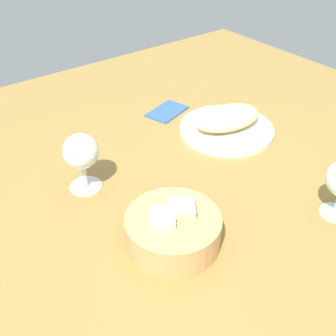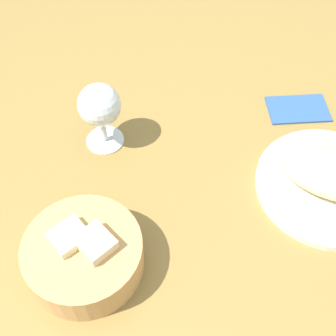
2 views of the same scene
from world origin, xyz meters
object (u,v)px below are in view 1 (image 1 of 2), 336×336
Objects in this scene: plate at (226,129)px; wine_glass_near at (81,154)px; bread_basket at (173,229)px; folded_napkin at (167,111)px.

plate is 38.62cm from wine_glass_near.
wine_glass_near is (4.70, -22.86, 5.00)cm from bread_basket.
plate is 2.09× the size of folded_napkin.
bread_basket is 1.34× the size of wine_glass_near.
bread_basket is at bearing 101.62° from wine_glass_near.
wine_glass_near reaches higher than bread_basket.
plate is at bearing 90.74° from folded_napkin.
wine_glass_near reaches higher than plate.
bread_basket is (33.17, 21.22, 2.37)cm from plate.
wine_glass_near is at bearing -2.48° from plate.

